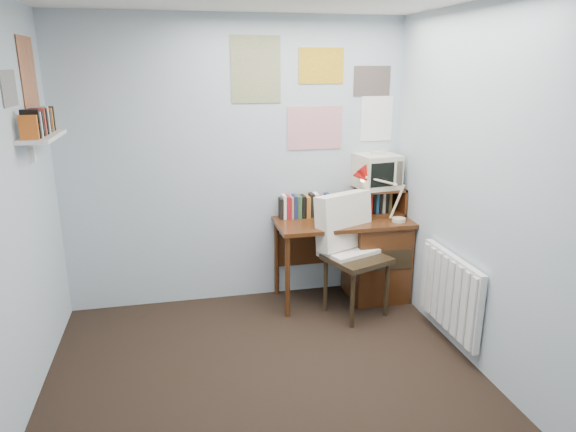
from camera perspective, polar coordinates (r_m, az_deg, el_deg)
name	(u,v)px	position (r m, az deg, el deg)	size (l,w,h in m)	color
ground	(277,413)	(3.43, -1.19, -21.00)	(3.50, 3.50, 0.00)	black
back_wall	(237,164)	(4.54, -5.68, 5.72)	(3.00, 0.02, 2.50)	#B1BDCA
right_wall	(514,206)	(3.46, 23.83, 1.00)	(0.02, 3.50, 2.50)	#B1BDCA
desk	(370,255)	(4.79, 9.09, -4.32)	(1.20, 0.55, 0.76)	#4F2812
desk_chair	(357,259)	(4.41, 7.66, -4.74)	(0.52, 0.49, 1.01)	black
desk_lamp	(400,198)	(4.58, 12.35, 1.99)	(0.30, 0.26, 0.43)	#B40D0C
tv_riser	(380,201)	(4.79, 10.19, 1.64)	(0.40, 0.30, 0.25)	#4F2812
crt_tv	(377,170)	(4.73, 9.88, 5.09)	(0.35, 0.32, 0.33)	beige
book_row	(312,205)	(4.66, 2.67, 1.27)	(0.60, 0.14, 0.22)	#4F2812
radiator	(450,293)	(4.14, 17.60, -8.14)	(0.09, 0.80, 0.60)	white
wall_shelf	(42,137)	(3.90, -25.63, 7.96)	(0.20, 0.62, 0.24)	white
posters_back	(315,93)	(4.59, 3.05, 13.45)	(1.20, 0.01, 0.90)	white
posters_left	(19,79)	(3.90, -27.71, 13.34)	(0.01, 0.70, 0.60)	white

